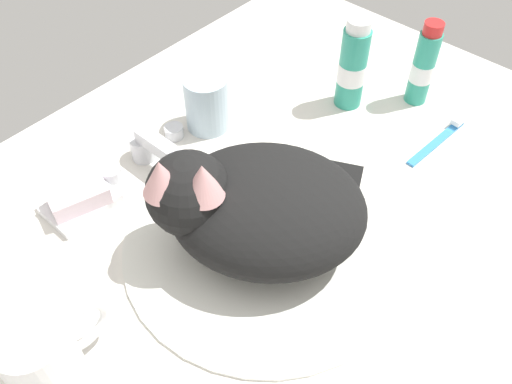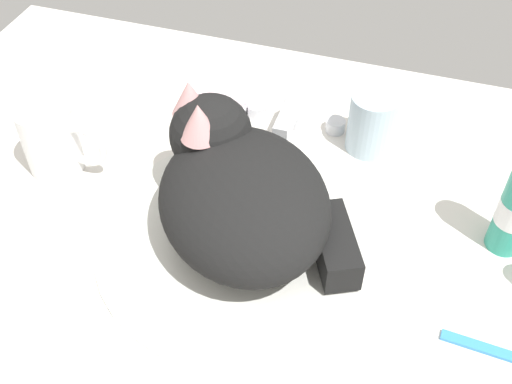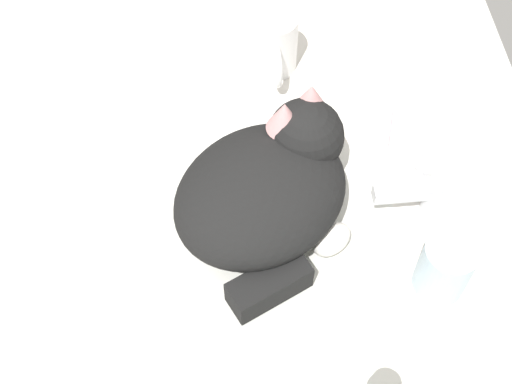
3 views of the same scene
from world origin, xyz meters
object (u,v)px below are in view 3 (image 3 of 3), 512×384
soap_bar (409,128)px  cat (270,185)px  faucet (426,199)px  coffee_mug (273,44)px  rinse_cup (445,267)px

soap_bar → cat: bearing=-62.3°
faucet → coffee_mug: bearing=-148.1°
rinse_cup → soap_bar: (-22.82, 0.80, -1.81)cm
cat → rinse_cup: size_ratio=3.49×
faucet → rinse_cup: (11.00, -0.59, 1.82)cm
cat → coffee_mug: size_ratio=2.57×
rinse_cup → soap_bar: 22.90cm
cat → rinse_cup: bearing=59.2°
faucet → rinse_cup: size_ratio=1.69×
cat → rinse_cup: 23.47cm
coffee_mug → soap_bar: coffee_mug is taller
coffee_mug → rinse_cup: (38.62, 16.58, -0.57)cm
faucet → coffee_mug: coffee_mug is taller
coffee_mug → rinse_cup: size_ratio=1.36×
cat → rinse_cup: cat is taller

